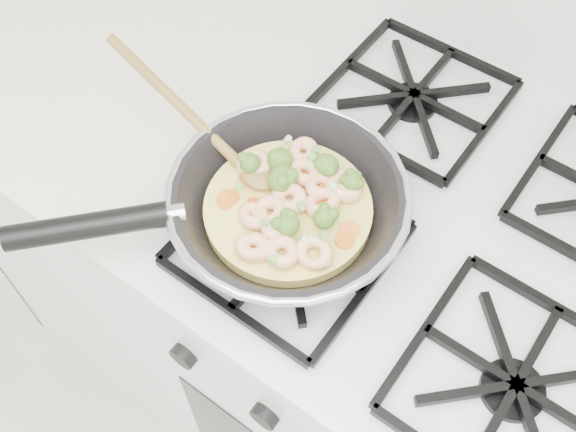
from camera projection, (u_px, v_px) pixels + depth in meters
The scene contains 3 objects.
stove at pixel (404, 360), 1.21m from camera, with size 0.60×0.60×0.92m.
counter_left at pixel (90, 157), 1.48m from camera, with size 1.00×0.60×0.90m.
skillet at pixel (283, 203), 0.80m from camera, with size 0.46×0.39×0.10m.
Camera 1 is at (0.10, 1.21, 1.61)m, focal length 41.92 mm.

